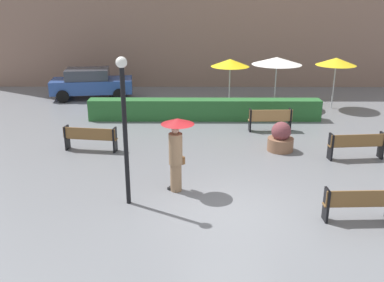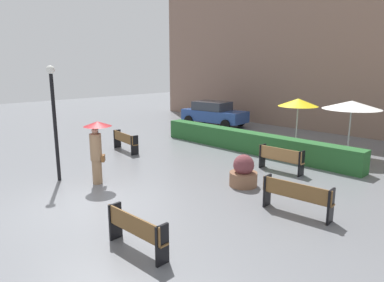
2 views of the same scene
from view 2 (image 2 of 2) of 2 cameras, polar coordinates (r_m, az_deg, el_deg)
The scene contains 13 objects.
ground_plane at distance 10.76m, azimuth -16.58°, elevation -9.73°, with size 60.00×60.00×0.00m, color slate.
bench_near_right at distance 7.83m, azimuth -9.07°, elevation -13.86°, with size 1.72×0.39×0.85m.
bench_far_left at distance 16.55m, azimuth -10.78°, elevation 0.14°, with size 1.92×0.60×0.87m.
bench_far_right at distance 9.87m, azimuth 16.50°, elevation -8.36°, with size 1.91×0.52×0.90m.
bench_back_row at distance 13.57m, azimuth 14.08°, elevation -2.62°, with size 1.75×0.42×0.92m.
pedestrian_with_umbrella at distance 12.08m, azimuth -15.07°, elevation -0.59°, with size 0.92×0.92×2.11m.
planter_pot at distance 11.79m, azimuth 8.28°, elevation -5.06°, with size 0.92×0.92×1.06m.
lamp_post at distance 12.68m, azimuth -21.34°, elevation 4.43°, with size 0.28×0.28×3.90m.
patio_umbrella_yellow at distance 17.01m, azimuth 16.72°, elevation 5.95°, with size 1.82×1.82×2.40m.
patio_umbrella_white at distance 16.41m, azimuth 24.34°, elevation 5.31°, with size 2.39×2.39×2.44m.
hedge_strip at distance 16.35m, azimuth 9.33°, elevation -0.18°, with size 10.17×0.70×0.92m, color #28602D.
building_facade at distance 22.47m, azimuth 22.81°, elevation 15.98°, with size 28.00×1.20×11.50m, color #846656.
parked_car at distance 23.13m, azimuth 3.54°, elevation 4.49°, with size 4.39×2.41×1.57m.
Camera 2 is at (8.92, -4.54, 3.94)m, focal length 33.12 mm.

